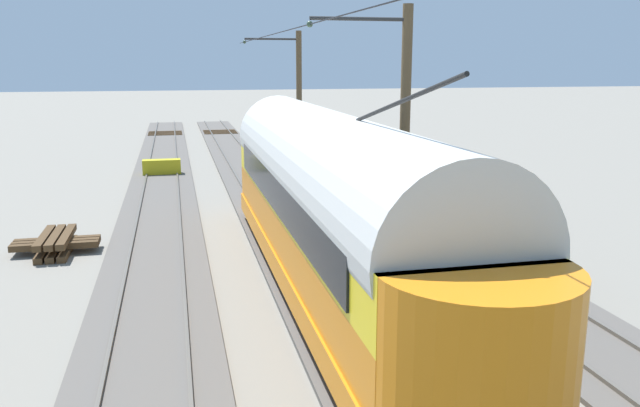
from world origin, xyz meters
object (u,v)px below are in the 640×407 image
Objects in this scene: catenary_pole_mid_near at (402,130)px; spare_tie_stack at (56,243)px; catenary_pole_foreground at (298,99)px; track_end_bumper at (162,168)px; vintage_streetcar at (330,199)px; flatcar_adjacent at (408,199)px.

catenary_pole_mid_near is 2.87× the size of spare_tie_stack.
catenary_pole_foreground is at bearing -127.86° from spare_tie_stack.
track_end_bumper is at bearing -102.83° from spare_tie_stack.
track_end_bumper reaches higher than spare_tie_stack.
catenary_pole_foreground is at bearing -90.00° from catenary_pole_mid_near.
catenary_pole_foreground reaches higher than vintage_streetcar.
catenary_pole_mid_near is at bearing 164.25° from spare_tie_stack.
catenary_pole_mid_near is at bearing 113.87° from track_end_bumper.
spare_tie_stack is (6.98, -4.88, -1.99)m from vintage_streetcar.
vintage_streetcar is at bearing 40.66° from catenary_pole_mid_near.
catenary_pole_foreground is 3.83× the size of track_end_bumper.
vintage_streetcar reaches higher than spare_tie_stack.
flatcar_adjacent is 4.78m from catenary_pole_mid_near.
catenary_pole_foreground is 7.42m from track_end_bumper.
vintage_streetcar is 2.54× the size of catenary_pole_mid_near.
catenary_pole_mid_near reaches higher than flatcar_adjacent.
track_end_bumper is at bearing -1.57° from catenary_pole_foreground.
catenary_pole_foreground reaches higher than flatcar_adjacent.
catenary_pole_foreground is 14.94m from catenary_pole_mid_near.
catenary_pole_mid_near reaches higher than track_end_bumper.
catenary_pole_foreground is 1.00× the size of catenary_pole_mid_near.
flatcar_adjacent is 5.29× the size of spare_tie_stack.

